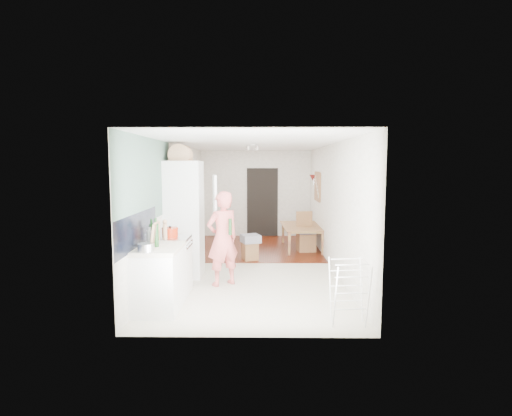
{
  "coord_description": "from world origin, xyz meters",
  "views": [
    {
      "loc": [
        0.16,
        -8.12,
        2.06
      ],
      "look_at": [
        0.06,
        0.2,
        1.18
      ],
      "focal_mm": 28.0,
      "sensor_mm": 36.0,
      "label": 1
    }
  ],
  "objects_px": {
    "person": "(223,230)",
    "dining_table": "(303,239)",
    "stool": "(250,251)",
    "dining_chair": "(306,232)",
    "drying_rack": "(349,292)"
  },
  "relations": [
    {
      "from": "person",
      "to": "dining_chair",
      "type": "bearing_deg",
      "value": -156.86
    },
    {
      "from": "dining_chair",
      "to": "stool",
      "type": "bearing_deg",
      "value": -153.06
    },
    {
      "from": "dining_chair",
      "to": "drying_rack",
      "type": "distance_m",
      "value": 4.48
    },
    {
      "from": "person",
      "to": "stool",
      "type": "height_order",
      "value": "person"
    },
    {
      "from": "drying_rack",
      "to": "stool",
      "type": "bearing_deg",
      "value": 105.55
    },
    {
      "from": "stool",
      "to": "drying_rack",
      "type": "height_order",
      "value": "drying_rack"
    },
    {
      "from": "dining_table",
      "to": "drying_rack",
      "type": "xyz_separation_m",
      "value": [
        0.1,
        -4.77,
        0.18
      ]
    },
    {
      "from": "person",
      "to": "dining_table",
      "type": "distance_m",
      "value": 3.56
    },
    {
      "from": "dining_table",
      "to": "stool",
      "type": "distance_m",
      "value": 1.77
    },
    {
      "from": "dining_table",
      "to": "dining_chair",
      "type": "height_order",
      "value": "dining_chair"
    },
    {
      "from": "dining_table",
      "to": "dining_chair",
      "type": "xyz_separation_m",
      "value": [
        0.05,
        -0.29,
        0.23
      ]
    },
    {
      "from": "dining_chair",
      "to": "stool",
      "type": "xyz_separation_m",
      "value": [
        -1.33,
        -0.93,
        -0.28
      ]
    },
    {
      "from": "dining_chair",
      "to": "person",
      "type": "bearing_deg",
      "value": -130.41
    },
    {
      "from": "stool",
      "to": "person",
      "type": "bearing_deg",
      "value": -102.89
    },
    {
      "from": "stool",
      "to": "dining_table",
      "type": "bearing_deg",
      "value": 43.61
    }
  ]
}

